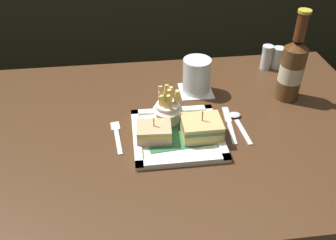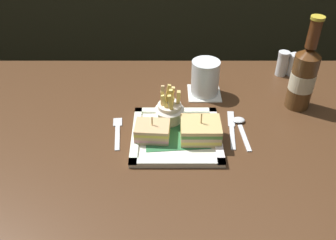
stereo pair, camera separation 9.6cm
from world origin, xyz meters
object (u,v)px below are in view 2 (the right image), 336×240
Objects in this scene: fries_cup at (169,109)px; fork at (117,131)px; salt_shaker at (282,65)px; dining_table at (161,167)px; spoon at (240,125)px; square_plate at (176,136)px; water_glass at (205,80)px; pepper_shaker at (294,66)px; sandwich_half_right at (200,130)px; knife at (231,128)px; sandwich_half_left at (152,131)px; beer_bottle at (303,76)px.

fries_cup is 0.15m from fork.
salt_shaker reaches higher than fork.
spoon is at bearing 0.47° from dining_table.
square_plate is 2.16× the size of water_glass.
fork is 0.98× the size of spoon.
dining_table is at bearing -146.74° from pepper_shaker.
water_glass is (0.13, 0.17, 0.20)m from dining_table.
knife is at bearing 30.65° from sandwich_half_right.
fries_cup is at bearing -146.36° from pepper_shaker.
sandwich_half_left is 0.65× the size of spoon.
knife is at bearing -70.61° from water_glass.
pepper_shaker is at bearing 29.19° from fork.
sandwich_half_right is at bearing -9.83° from fork.
sandwich_half_right is at bearing -29.95° from dining_table.
sandwich_half_right is 0.95× the size of water_glass.
knife is 2.02× the size of salt_shaker.
pepper_shaker is at bearing 37.19° from sandwich_half_left.
square_plate reaches higher than fork.
square_plate is 2.54× the size of sandwich_half_left.
salt_shaker is (0.20, 0.29, 0.03)m from knife.
fork is (-0.10, 0.04, -0.03)m from sandwich_half_left.
sandwich_half_right is 0.48m from pepper_shaker.
fork reaches higher than dining_table.
pepper_shaker is (0.04, 0.00, -0.00)m from salt_shaker.
pepper_shaker reaches higher than spoon.
fork is 0.82× the size of knife.
water_glass is 0.29m from salt_shaker.
fork is (-0.25, -0.19, -0.05)m from water_glass.
sandwich_half_left is at bearing -158.86° from beer_bottle.
square_plate is 3.13× the size of pepper_shaker.
fork and knife have the same top height.
dining_table is 0.20m from fries_cup.
sandwich_half_right reaches higher than pepper_shaker.
salt_shaker is at bearing 39.75° from sandwich_half_left.
water_glass is at bearing 117.26° from spoon.
salt_shaker reaches higher than sandwich_half_left.
water_glass is at bearing -158.60° from pepper_shaker.
dining_table is at bearing -165.65° from beer_bottle.
spoon is at bearing -62.74° from water_glass.
beer_bottle is (0.37, 0.09, 0.05)m from fries_cup.
sandwich_half_right is 0.22m from fork.
beer_bottle is 0.20m from pepper_shaker.
sandwich_half_right reaches higher than square_plate.
dining_table is 15.21× the size of salt_shaker.
square_plate reaches higher than knife.
dining_table is 4.64× the size of beer_bottle.
beer_bottle reaches higher than salt_shaker.
pepper_shaker is at bearing 0.00° from salt_shaker.
water_glass is at bearing 67.13° from square_plate.
spoon reaches higher than fork.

